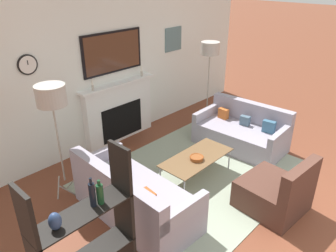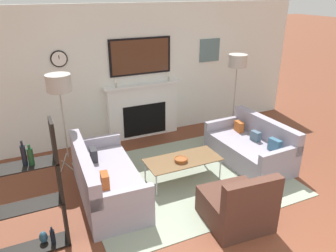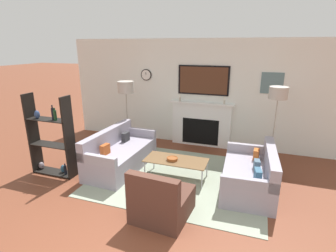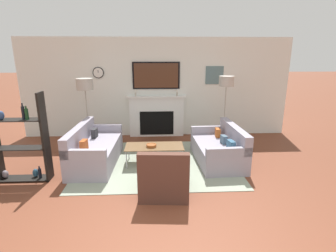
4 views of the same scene
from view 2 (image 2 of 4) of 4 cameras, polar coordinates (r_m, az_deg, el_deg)
name	(u,v)px [view 2 (image 2 of 4)]	position (r m, az deg, el deg)	size (l,w,h in m)	color
fireplace_wall	(141,79)	(6.79, -4.75, 8.19)	(7.40, 0.28, 2.70)	white
area_rug	(185,178)	(5.58, 2.94, -8.96)	(3.29, 2.64, 0.01)	gray
couch_left	(106,181)	(5.03, -10.81, -9.37)	(0.89, 1.82, 0.83)	#9892A2
couch_right	(251,148)	(6.12, 14.23, -3.73)	(0.95, 1.64, 0.79)	#9892A2
armchair	(237,207)	(4.57, 11.96, -13.59)	(0.86, 0.88, 0.84)	#4F3026
coffee_table	(183,160)	(5.33, 2.62, -6.02)	(1.22, 0.56, 0.39)	brown
decorative_bowl	(181,160)	(5.24, 2.26, -5.87)	(0.22, 0.22, 0.06)	brown
floor_lamp_left	(59,84)	(5.47, -18.50, 6.87)	(0.39, 0.39, 1.71)	#9E998E
floor_lamp_right	(237,62)	(6.72, 12.00, 10.79)	(0.37, 0.37, 1.76)	#9E998E
shelf_unit	(19,200)	(4.14, -24.49, -11.63)	(0.93, 0.28, 1.64)	black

